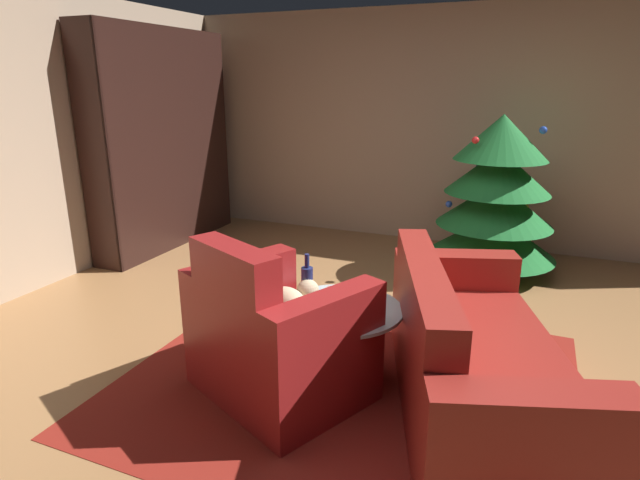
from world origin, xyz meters
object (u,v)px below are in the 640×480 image
armchair_red (276,339)px  coffee_table (341,314)px  bottle_on_table (307,285)px  decorated_tree (496,196)px  book_stack_on_table (341,298)px  couch_red (471,362)px  bookshelf_unit (171,145)px

armchair_red → coffee_table: 0.41m
armchair_red → coffee_table: size_ratio=1.57×
bottle_on_table → decorated_tree: 2.45m
coffee_table → book_stack_on_table: 0.10m
armchair_red → bottle_on_table: bearing=69.2°
decorated_tree → bottle_on_table: bearing=-110.9°
couch_red → coffee_table: size_ratio=2.68×
coffee_table → book_stack_on_table: book_stack_on_table is taller
bottle_on_table → couch_red: bearing=0.5°
couch_red → bottle_on_table: 1.00m
armchair_red → book_stack_on_table: 0.46m
couch_red → coffee_table: 0.77m
bookshelf_unit → coffee_table: bookshelf_unit is taller
armchair_red → book_stack_on_table: size_ratio=5.32×
armchair_red → couch_red: 1.08m
couch_red → coffee_table: couch_red is taller
bookshelf_unit → armchair_red: bookshelf_unit is taller
coffee_table → couch_red: bearing=-2.8°
armchair_red → couch_red: (1.05, 0.25, -0.05)m
book_stack_on_table → armchair_red: bearing=-128.3°
book_stack_on_table → decorated_tree: 2.30m
bookshelf_unit → coffee_table: (2.71, -1.99, -0.65)m
bookshelf_unit → bottle_on_table: size_ratio=7.05×
armchair_red → bookshelf_unit: bearing=136.8°
armchair_red → couch_red: size_ratio=0.59×
bookshelf_unit → decorated_tree: size_ratio=1.54×
bottle_on_table → decorated_tree: (0.87, 2.28, 0.15)m
coffee_table → bottle_on_table: 0.26m
book_stack_on_table → bottle_on_table: size_ratio=0.67×
bookshelf_unit → book_stack_on_table: (2.69, -1.94, -0.58)m
armchair_red → bottle_on_table: (0.09, 0.24, 0.26)m
couch_red → bottle_on_table: bearing=-179.5°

